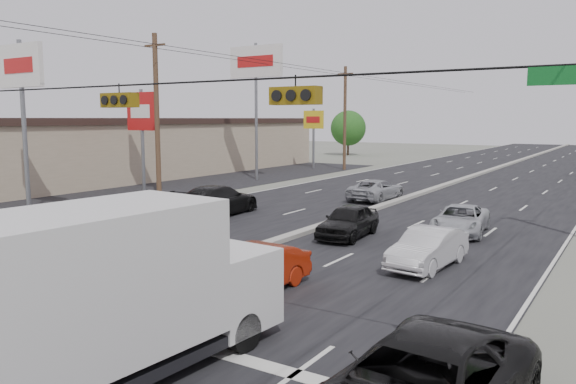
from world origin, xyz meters
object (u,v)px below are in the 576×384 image
Objects in this scene: pole_sign_mid at (142,117)px; box_truck at (121,291)px; oncoming_far at (376,190)px; pole_sign_far at (314,125)px; utility_pole_left_c at (345,118)px; pole_sign_near at (21,79)px; queue_car_b at (428,249)px; pole_sign_billboard at (256,70)px; tree_left_far at (348,128)px; utility_pole_left_b at (157,117)px; tan_sedan at (85,332)px; queue_car_c at (461,220)px; red_sedan at (252,270)px; oncoming_near at (218,200)px; queue_car_a at (348,221)px.

pole_sign_mid reaches higher than box_truck.
pole_sign_far is at bearing -48.69° from oncoming_far.
utility_pole_left_c reaches higher than pole_sign_near.
queue_car_b is at bearing -58.87° from utility_pole_left_c.
utility_pole_left_c is 0.91× the size of pole_sign_billboard.
tree_left_far is 67.66m from box_truck.
pole_sign_far is 46.99m from box_truck.
box_truck is (16.58, -17.40, -3.35)m from utility_pole_left_b.
tan_sedan is at bearing -174.91° from box_truck.
utility_pole_left_b reaches higher than queue_car_c.
tree_left_far is 1.52× the size of red_sedan.
tan_sedan is at bearing 101.87° from oncoming_far.
utility_pole_left_b is 2.25× the size of queue_car_c.
pole_sign_billboard is 1.59× the size of box_truck.
pole_sign_mid reaches higher than oncoming_near.
queue_car_c is at bearing -0.20° from utility_pole_left_b.
queue_car_b is (23.38, -9.26, -4.46)m from pole_sign_mid.
utility_pole_left_c is 28.08m from oncoming_near.
tree_left_far is at bearing 103.19° from pole_sign_billboard.
oncoming_near reaches higher than red_sedan.
pole_sign_far is 1.50× the size of queue_car_b.
pole_sign_far is at bearing 97.13° from pole_sign_billboard.
queue_car_a reaches higher than queue_car_c.
pole_sign_far is at bearing 117.98° from queue_car_a.
queue_car_c is 12.15m from oncoming_near.
tan_sedan is at bearing -101.71° from queue_car_b.
oncoming_near is at bearing -76.94° from utility_pole_left_c.
queue_car_b is at bearing 82.65° from box_truck.
pole_sign_mid is at bearing 146.31° from utility_pole_left_b.
pole_sign_near is 2.26× the size of queue_car_b.
queue_car_a is at bearing 94.71° from tan_sedan.
pole_sign_billboard is (2.50, 10.00, 3.75)m from pole_sign_mid.
pole_sign_near is at bearing -94.47° from utility_pole_left_c.
utility_pole_left_b is 20.38m from queue_car_b.
oncoming_near is at bearing 166.58° from queue_car_b.
pole_sign_billboard is 33.27m from tree_left_far.
oncoming_near is at bearing -61.18° from pole_sign_billboard.
pole_sign_near is 10.37m from pole_sign_mid.
oncoming_near is at bearing 64.43° from oncoming_far.
red_sedan is at bearing 128.29° from oncoming_near.
oncoming_far is (20.60, -37.69, -3.07)m from tree_left_far.
queue_car_a is (16.43, -16.31, -8.17)m from pole_sign_billboard.
pole_sign_near is at bearing -78.69° from pole_sign_mid.
red_sedan is 0.87× the size of oncoming_far.
utility_pole_left_c is 45.65m from box_truck.
queue_car_a is 0.91× the size of queue_car_c.
pole_sign_billboard is at bearing -21.70° from oncoming_far.
red_sedan is at bearing -54.66° from pole_sign_billboard.
pole_sign_billboard is 31.35m from red_sedan.
oncoming_near is (-9.23, 15.39, 0.06)m from tan_sedan.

